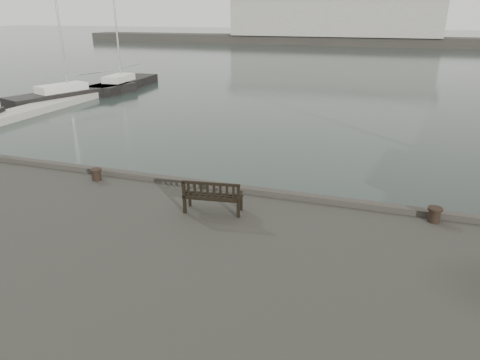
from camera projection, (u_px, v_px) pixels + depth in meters
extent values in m
plane|color=black|center=(226.00, 229.00, 14.74)|extent=(400.00, 400.00, 0.00)
cube|color=#ACA99F|center=(3.00, 117.00, 29.37)|extent=(2.00, 24.00, 0.50)
cube|color=#383530|center=(368.00, 41.00, 95.62)|extent=(140.00, 8.00, 2.00)
cube|color=#ACA99F|center=(333.00, 17.00, 96.15)|extent=(46.00, 9.00, 8.00)
cube|color=black|center=(213.00, 197.00, 12.32)|extent=(1.74, 0.80, 0.04)
cube|color=black|center=(211.00, 192.00, 12.00)|extent=(1.67, 0.29, 0.50)
cube|color=black|center=(213.00, 204.00, 12.40)|extent=(1.63, 0.70, 0.46)
cylinder|color=black|center=(96.00, 175.00, 14.75)|extent=(0.48, 0.48, 0.40)
cylinder|color=black|center=(434.00, 215.00, 11.79)|extent=(0.46, 0.46, 0.42)
cube|color=black|center=(76.00, 98.00, 37.02)|extent=(6.09, 11.71, 1.40)
cube|color=silver|center=(74.00, 86.00, 36.66)|extent=(2.87, 4.35, 0.60)
cylinder|color=#B2B5B7|center=(63.00, 4.00, 34.28)|extent=(0.16, 0.16, 13.61)
cube|color=black|center=(125.00, 87.00, 42.25)|extent=(3.25, 9.93, 1.40)
cube|color=silver|center=(124.00, 77.00, 41.89)|extent=(1.94, 3.53, 0.60)
cylinder|color=#B2B5B7|center=(118.00, 21.00, 40.01)|extent=(0.16, 0.16, 10.86)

